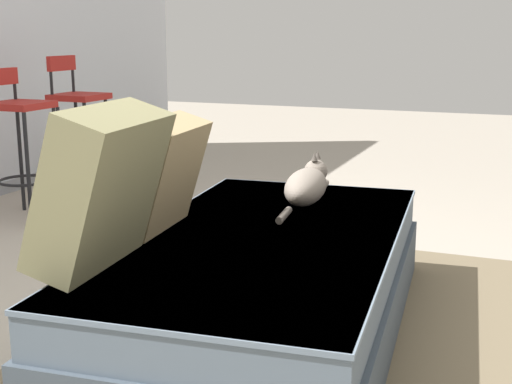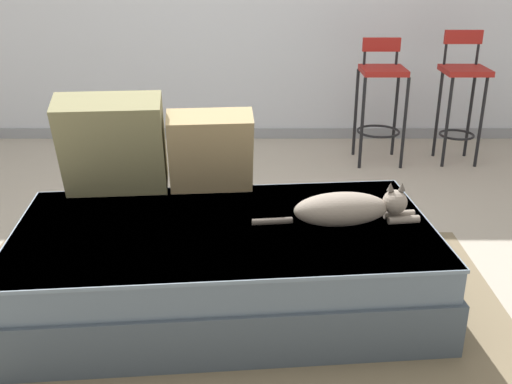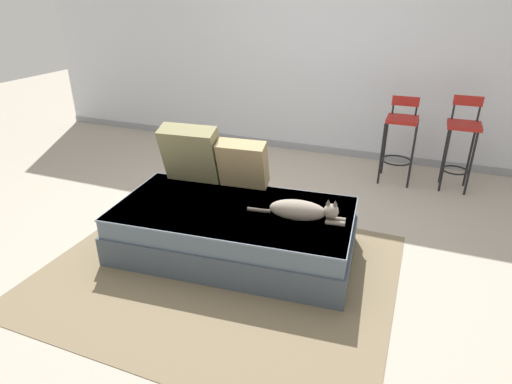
{
  "view_description": "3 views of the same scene",
  "coord_description": "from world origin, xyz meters",
  "views": [
    {
      "loc": [
        -2.39,
        -1.31,
        1.14
      ],
      "look_at": [
        0.15,
        -0.3,
        0.52
      ],
      "focal_mm": 50.0,
      "sensor_mm": 36.0,
      "label": 1
    },
    {
      "loc": [
        0.14,
        -2.79,
        1.55
      ],
      "look_at": [
        0.15,
        -0.3,
        0.52
      ],
      "focal_mm": 42.0,
      "sensor_mm": 36.0,
      "label": 2
    },
    {
      "loc": [
        1.25,
        -3.09,
        1.93
      ],
      "look_at": [
        0.15,
        -0.3,
        0.52
      ],
      "focal_mm": 30.0,
      "sensor_mm": 36.0,
      "label": 3
    }
  ],
  "objects": [
    {
      "name": "cat",
      "position": [
        0.54,
        -0.39,
        0.48
      ],
      "size": [
        0.75,
        0.22,
        0.19
      ],
      "color": "gray",
      "rests_on": "couch"
    },
    {
      "name": "wall_back_panel",
      "position": [
        0.0,
        2.25,
        1.3
      ],
      "size": [
        8.0,
        0.1,
        2.6
      ],
      "primitive_type": "cube",
      "color": "silver",
      "rests_on": "ground"
    },
    {
      "name": "bar_stool_by_doorway",
      "position": [
        1.67,
        1.62,
        0.58
      ],
      "size": [
        0.32,
        0.32,
        0.97
      ],
      "color": "black",
      "rests_on": "ground"
    },
    {
      "name": "ground_plane",
      "position": [
        0.0,
        0.0,
        0.0
      ],
      "size": [
        16.0,
        16.0,
        0.0
      ],
      "primitive_type": "plane",
      "color": "#A89E8E",
      "rests_on": "ground"
    },
    {
      "name": "throw_pillow_middle",
      "position": [
        -0.08,
        -0.02,
        0.62
      ],
      "size": [
        0.43,
        0.29,
        0.43
      ],
      "color": "tan",
      "rests_on": "couch"
    },
    {
      "name": "wall_baseboard_trim",
      "position": [
        0.0,
        2.2,
        0.04
      ],
      "size": [
        8.0,
        0.02,
        0.09
      ],
      "primitive_type": "cube",
      "color": "gray",
      "rests_on": "ground"
    },
    {
      "name": "bar_stool_near_window",
      "position": [
        1.07,
        1.61,
        0.55
      ],
      "size": [
        0.33,
        0.33,
        0.92
      ],
      "color": "black",
      "rests_on": "ground"
    },
    {
      "name": "couch",
      "position": [
        0.0,
        -0.4,
        0.2
      ],
      "size": [
        1.95,
        1.14,
        0.4
      ],
      "color": "#44505B",
      "rests_on": "ground"
    },
    {
      "name": "area_rug",
      "position": [
        0.0,
        -0.7,
        0.0
      ],
      "size": [
        2.57,
        2.08,
        0.01
      ],
      "primitive_type": "cube",
      "color": "#75664C",
      "rests_on": "ground"
    },
    {
      "name": "throw_pillow_corner",
      "position": [
        -0.55,
        -0.06,
        0.66
      ],
      "size": [
        0.52,
        0.36,
        0.52
      ],
      "color": "#847F56",
      "rests_on": "couch"
    }
  ]
}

